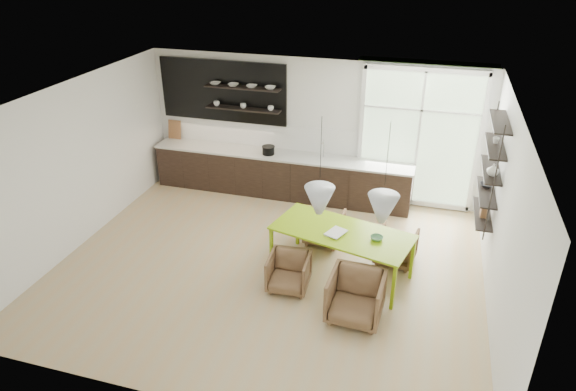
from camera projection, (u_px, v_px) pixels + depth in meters
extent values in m
cube|color=tan|center=(269.00, 266.00, 8.74)|extent=(7.00, 6.00, 0.01)
cube|color=white|center=(313.00, 128.00, 10.65)|extent=(7.00, 0.02, 2.90)
cube|color=white|center=(77.00, 165.00, 8.95)|extent=(0.02, 6.00, 2.90)
cube|color=white|center=(504.00, 220.00, 7.21)|extent=(0.02, 6.00, 2.90)
cube|color=silver|center=(266.00, 100.00, 7.43)|extent=(7.00, 6.00, 0.01)
cube|color=#B2D1A5|center=(418.00, 139.00, 10.09)|extent=(2.20, 0.02, 2.70)
cube|color=silver|center=(418.00, 140.00, 10.07)|extent=(2.30, 0.08, 2.80)
cone|color=silver|center=(319.00, 200.00, 7.33)|extent=(0.44, 0.44, 0.42)
cone|color=silver|center=(383.00, 209.00, 7.11)|extent=(0.44, 0.44, 0.42)
cylinder|color=black|center=(321.00, 148.00, 6.96)|extent=(0.01, 0.01, 0.89)
cylinder|color=black|center=(388.00, 155.00, 6.74)|extent=(0.01, 0.01, 0.89)
cube|color=black|center=(281.00, 175.00, 10.97)|extent=(5.50, 0.65, 0.90)
cube|color=silver|center=(280.00, 155.00, 10.75)|extent=(5.54, 0.69, 0.04)
cube|color=white|center=(285.00, 137.00, 10.90)|extent=(5.50, 0.02, 0.55)
cube|color=black|center=(223.00, 91.00, 10.81)|extent=(2.80, 0.06, 1.30)
cube|color=black|center=(243.00, 88.00, 10.50)|extent=(1.60, 0.28, 0.03)
cube|color=black|center=(243.00, 109.00, 10.70)|extent=(1.60, 0.28, 0.03)
cube|color=#925F36|center=(175.00, 129.00, 11.48)|extent=(0.30, 0.10, 0.42)
cylinder|color=silver|center=(324.00, 149.00, 10.53)|extent=(0.02, 0.02, 0.40)
imported|color=white|center=(215.00, 83.00, 10.63)|extent=(0.22, 0.22, 0.05)
imported|color=white|center=(233.00, 85.00, 10.53)|extent=(0.22, 0.22, 0.05)
imported|color=white|center=(252.00, 86.00, 10.43)|extent=(0.22, 0.22, 0.05)
imported|color=white|center=(270.00, 88.00, 10.33)|extent=(0.22, 0.22, 0.05)
imported|color=white|center=(217.00, 104.00, 10.82)|extent=(0.12, 0.12, 0.10)
imported|color=white|center=(243.00, 106.00, 10.67)|extent=(0.12, 0.12, 0.10)
imported|color=white|center=(271.00, 108.00, 10.52)|extent=(0.12, 0.12, 0.10)
cylinder|color=black|center=(268.00, 151.00, 10.70)|extent=(0.25, 0.25, 0.16)
cube|color=black|center=(493.00, 185.00, 7.65)|extent=(0.02, 0.02, 1.90)
cube|color=black|center=(489.00, 156.00, 8.68)|extent=(0.02, 0.02, 1.90)
cube|color=black|center=(482.00, 214.00, 8.53)|extent=(0.26, 1.20, 0.02)
cube|color=black|center=(487.00, 192.00, 8.35)|extent=(0.26, 1.20, 0.02)
cube|color=black|center=(491.00, 170.00, 8.16)|extent=(0.26, 1.20, 0.02)
cube|color=black|center=(496.00, 146.00, 7.98)|extent=(0.26, 1.20, 0.03)
cube|color=black|center=(500.00, 122.00, 7.80)|extent=(0.26, 1.20, 0.03)
imported|color=white|center=(493.00, 170.00, 7.90)|extent=(0.18, 0.18, 0.19)
imported|color=#333338|center=(486.00, 185.00, 8.50)|extent=(0.22, 0.22, 0.05)
imported|color=white|center=(496.00, 140.00, 8.04)|extent=(0.10, 0.10, 0.09)
cube|color=#925F36|center=(484.00, 209.00, 8.38)|extent=(0.10, 0.18, 0.24)
cube|color=#8CBA10|center=(342.00, 232.00, 8.20)|extent=(2.39, 1.50, 0.03)
cube|color=#8CBA10|center=(271.00, 249.00, 8.51)|extent=(0.06, 0.06, 0.78)
cube|color=#8CBA10|center=(298.00, 225.00, 9.20)|extent=(0.06, 0.06, 0.78)
cube|color=#8CBA10|center=(393.00, 288.00, 7.56)|extent=(0.06, 0.06, 0.78)
cube|color=#8CBA10|center=(412.00, 258.00, 8.26)|extent=(0.06, 0.06, 0.78)
imported|color=brown|center=(325.00, 227.00, 9.33)|extent=(0.68, 0.70, 0.60)
imported|color=brown|center=(396.00, 246.00, 8.74)|extent=(0.72, 0.74, 0.59)
imported|color=brown|center=(289.00, 272.00, 8.08)|extent=(0.67, 0.68, 0.59)
imported|color=brown|center=(356.00, 297.00, 7.42)|extent=(0.81, 0.83, 0.72)
cylinder|color=black|center=(281.00, 252.00, 8.43)|extent=(0.30, 0.30, 0.02)
cylinder|color=black|center=(281.00, 266.00, 8.55)|extent=(0.31, 0.31, 0.01)
cylinder|color=black|center=(289.00, 261.00, 8.52)|extent=(0.01, 0.01, 0.39)
cylinder|color=black|center=(281.00, 257.00, 8.64)|extent=(0.01, 0.01, 0.39)
cylinder|color=black|center=(273.00, 262.00, 8.51)|extent=(0.01, 0.01, 0.39)
cylinder|color=black|center=(281.00, 266.00, 8.39)|extent=(0.01, 0.01, 0.39)
imported|color=white|center=(329.00, 230.00, 8.19)|extent=(0.37, 0.41, 0.03)
imported|color=#578D62|center=(377.00, 238.00, 7.95)|extent=(0.20, 0.20, 0.06)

